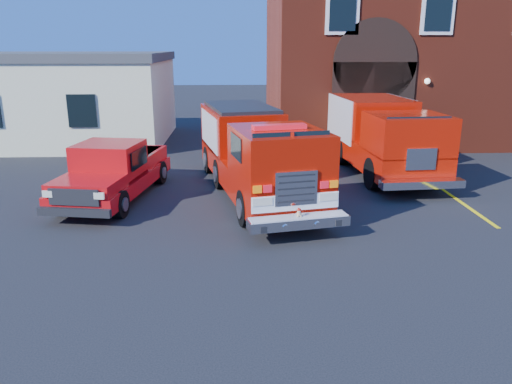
{
  "coord_description": "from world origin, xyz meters",
  "views": [
    {
      "loc": [
        -0.48,
        -12.66,
        4.68
      ],
      "look_at": [
        0.0,
        -1.2,
        1.3
      ],
      "focal_mm": 35.0,
      "sensor_mm": 36.0,
      "label": 1
    }
  ],
  "objects_px": {
    "fire_engine": "(255,152)",
    "pickup_truck": "(114,172)",
    "fire_station": "(416,54)",
    "side_building": "(65,97)",
    "secondary_truck": "(377,132)"
  },
  "relations": [
    {
      "from": "pickup_truck",
      "to": "fire_engine",
      "type": "bearing_deg",
      "value": 3.97
    },
    {
      "from": "fire_station",
      "to": "pickup_truck",
      "type": "distance_m",
      "value": 17.74
    },
    {
      "from": "pickup_truck",
      "to": "side_building",
      "type": "bearing_deg",
      "value": 114.58
    },
    {
      "from": "fire_engine",
      "to": "pickup_truck",
      "type": "distance_m",
      "value": 4.49
    },
    {
      "from": "side_building",
      "to": "fire_station",
      "type": "bearing_deg",
      "value": 3.14
    },
    {
      "from": "secondary_truck",
      "to": "fire_station",
      "type": "bearing_deg",
      "value": 62.73
    },
    {
      "from": "fire_engine",
      "to": "secondary_truck",
      "type": "bearing_deg",
      "value": 33.64
    },
    {
      "from": "fire_station",
      "to": "pickup_truck",
      "type": "xyz_separation_m",
      "value": [
        -13.3,
        -11.25,
        -3.39
      ]
    },
    {
      "from": "fire_engine",
      "to": "secondary_truck",
      "type": "height_order",
      "value": "secondary_truck"
    },
    {
      "from": "fire_engine",
      "to": "pickup_truck",
      "type": "height_order",
      "value": "fire_engine"
    },
    {
      "from": "fire_station",
      "to": "side_building",
      "type": "bearing_deg",
      "value": -176.86
    },
    {
      "from": "secondary_truck",
      "to": "pickup_truck",
      "type": "bearing_deg",
      "value": -159.15
    },
    {
      "from": "fire_engine",
      "to": "pickup_truck",
      "type": "bearing_deg",
      "value": -176.03
    },
    {
      "from": "fire_station",
      "to": "pickup_truck",
      "type": "height_order",
      "value": "fire_station"
    },
    {
      "from": "side_building",
      "to": "secondary_truck",
      "type": "height_order",
      "value": "side_building"
    }
  ]
}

